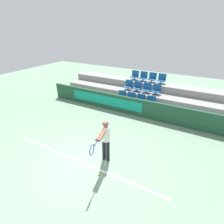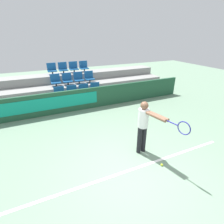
{
  "view_description": "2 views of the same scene",
  "coord_description": "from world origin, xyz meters",
  "px_view_note": "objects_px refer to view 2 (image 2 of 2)",
  "views": [
    {
      "loc": [
        3.29,
        -3.62,
        4.41
      ],
      "look_at": [
        -0.12,
        2.57,
        0.93
      ],
      "focal_mm": 28.0,
      "sensor_mm": 36.0,
      "label": 1
    },
    {
      "loc": [
        -1.89,
        -2.91,
        3.28
      ],
      "look_at": [
        0.4,
        2.11,
        0.76
      ],
      "focal_mm": 28.0,
      "sensor_mm": 36.0,
      "label": 2
    }
  ],
  "objects_px": {
    "stadium_chair_5": "(67,79)",
    "stadium_chair_6": "(79,78)",
    "stadium_chair_1": "(72,92)",
    "stadium_chair_7": "(89,77)",
    "stadium_chair_2": "(84,91)",
    "tennis_ball": "(162,165)",
    "stadium_chair_8": "(52,69)",
    "tennis_player": "(145,124)",
    "stadium_chair_4": "(56,81)",
    "stadium_chair_0": "(60,94)",
    "stadium_chair_11": "(84,67)",
    "stadium_chair_10": "(74,67)",
    "stadium_chair_9": "(63,68)",
    "stadium_chair_3": "(96,89)"
  },
  "relations": [
    {
      "from": "stadium_chair_6",
      "to": "tennis_player",
      "type": "relative_size",
      "value": 0.36
    },
    {
      "from": "tennis_player",
      "to": "stadium_chair_6",
      "type": "bearing_deg",
      "value": 81.62
    },
    {
      "from": "stadium_chair_5",
      "to": "stadium_chair_10",
      "type": "relative_size",
      "value": 1.0
    },
    {
      "from": "stadium_chair_1",
      "to": "tennis_player",
      "type": "distance_m",
      "value": 4.72
    },
    {
      "from": "stadium_chair_8",
      "to": "stadium_chair_11",
      "type": "bearing_deg",
      "value": 0.0
    },
    {
      "from": "stadium_chair_4",
      "to": "stadium_chair_9",
      "type": "relative_size",
      "value": 1.0
    },
    {
      "from": "stadium_chair_1",
      "to": "stadium_chair_4",
      "type": "distance_m",
      "value": 1.2
    },
    {
      "from": "stadium_chair_3",
      "to": "stadium_chair_8",
      "type": "distance_m",
      "value": 2.75
    },
    {
      "from": "stadium_chair_0",
      "to": "stadium_chair_1",
      "type": "height_order",
      "value": "same"
    },
    {
      "from": "stadium_chair_5",
      "to": "stadium_chair_4",
      "type": "bearing_deg",
      "value": 180.0
    },
    {
      "from": "stadium_chair_9",
      "to": "stadium_chair_11",
      "type": "relative_size",
      "value": 1.0
    },
    {
      "from": "stadium_chair_3",
      "to": "stadium_chair_11",
      "type": "height_order",
      "value": "stadium_chair_11"
    },
    {
      "from": "stadium_chair_0",
      "to": "stadium_chair_9",
      "type": "relative_size",
      "value": 1.0
    },
    {
      "from": "stadium_chair_5",
      "to": "stadium_chair_9",
      "type": "bearing_deg",
      "value": 90.0
    },
    {
      "from": "tennis_player",
      "to": "stadium_chair_11",
      "type": "bearing_deg",
      "value": 75.81
    },
    {
      "from": "stadium_chair_1",
      "to": "stadium_chair_9",
      "type": "relative_size",
      "value": 1.0
    },
    {
      "from": "stadium_chair_2",
      "to": "stadium_chair_0",
      "type": "bearing_deg",
      "value": 180.0
    },
    {
      "from": "stadium_chair_0",
      "to": "stadium_chair_8",
      "type": "distance_m",
      "value": 2.1
    },
    {
      "from": "stadium_chair_2",
      "to": "stadium_chair_4",
      "type": "xyz_separation_m",
      "value": [
        -1.19,
        0.97,
        0.4
      ]
    },
    {
      "from": "stadium_chair_10",
      "to": "stadium_chair_1",
      "type": "bearing_deg",
      "value": -107.04
    },
    {
      "from": "stadium_chair_0",
      "to": "stadium_chair_2",
      "type": "bearing_deg",
      "value": 0.0
    },
    {
      "from": "stadium_chair_5",
      "to": "stadium_chair_6",
      "type": "bearing_deg",
      "value": 0.0
    },
    {
      "from": "stadium_chair_1",
      "to": "stadium_chair_5",
      "type": "bearing_deg",
      "value": 90.0
    },
    {
      "from": "stadium_chair_1",
      "to": "stadium_chair_8",
      "type": "height_order",
      "value": "stadium_chair_8"
    },
    {
      "from": "stadium_chair_2",
      "to": "tennis_ball",
      "type": "xyz_separation_m",
      "value": [
        0.57,
        -5.29,
        -0.64
      ]
    },
    {
      "from": "stadium_chair_9",
      "to": "stadium_chair_7",
      "type": "bearing_deg",
      "value": -39.21
    },
    {
      "from": "stadium_chair_3",
      "to": "stadium_chair_9",
      "type": "height_order",
      "value": "stadium_chair_9"
    },
    {
      "from": "stadium_chair_7",
      "to": "stadium_chair_11",
      "type": "height_order",
      "value": "stadium_chair_11"
    },
    {
      "from": "stadium_chair_6",
      "to": "stadium_chair_11",
      "type": "relative_size",
      "value": 1.0
    },
    {
      "from": "stadium_chair_2",
      "to": "stadium_chair_11",
      "type": "xyz_separation_m",
      "value": [
        0.59,
        1.93,
        0.81
      ]
    },
    {
      "from": "stadium_chair_11",
      "to": "tennis_player",
      "type": "height_order",
      "value": "stadium_chair_11"
    },
    {
      "from": "stadium_chair_8",
      "to": "stadium_chair_0",
      "type": "bearing_deg",
      "value": -90.0
    },
    {
      "from": "stadium_chair_2",
      "to": "tennis_player",
      "type": "distance_m",
      "value": 4.63
    },
    {
      "from": "stadium_chair_0",
      "to": "stadium_chair_11",
      "type": "distance_m",
      "value": 2.75
    },
    {
      "from": "stadium_chair_5",
      "to": "stadium_chair_10",
      "type": "xyz_separation_m",
      "value": [
        0.59,
        0.97,
        0.4
      ]
    },
    {
      "from": "stadium_chair_0",
      "to": "stadium_chair_10",
      "type": "relative_size",
      "value": 1.0
    },
    {
      "from": "stadium_chair_7",
      "to": "stadium_chair_8",
      "type": "xyz_separation_m",
      "value": [
        -1.78,
        0.97,
        0.4
      ]
    },
    {
      "from": "stadium_chair_7",
      "to": "tennis_player",
      "type": "relative_size",
      "value": 0.36
    },
    {
      "from": "stadium_chair_8",
      "to": "stadium_chair_11",
      "type": "height_order",
      "value": "same"
    },
    {
      "from": "stadium_chair_8",
      "to": "stadium_chair_9",
      "type": "xyz_separation_m",
      "value": [
        0.59,
        0.0,
        0.0
      ]
    },
    {
      "from": "stadium_chair_3",
      "to": "stadium_chair_5",
      "type": "height_order",
      "value": "stadium_chair_5"
    },
    {
      "from": "stadium_chair_11",
      "to": "tennis_ball",
      "type": "distance_m",
      "value": 7.37
    },
    {
      "from": "stadium_chair_1",
      "to": "stadium_chair_7",
      "type": "xyz_separation_m",
      "value": [
        1.19,
        0.97,
        0.4
      ]
    },
    {
      "from": "stadium_chair_2",
      "to": "stadium_chair_3",
      "type": "bearing_deg",
      "value": 0.0
    },
    {
      "from": "stadium_chair_4",
      "to": "stadium_chair_5",
      "type": "relative_size",
      "value": 1.0
    },
    {
      "from": "stadium_chair_2",
      "to": "stadium_chair_4",
      "type": "bearing_deg",
      "value": 140.79
    },
    {
      "from": "stadium_chair_6",
      "to": "tennis_ball",
      "type": "distance_m",
      "value": 6.37
    },
    {
      "from": "tennis_player",
      "to": "stadium_chair_7",
      "type": "bearing_deg",
      "value": 75.53
    },
    {
      "from": "stadium_chair_4",
      "to": "stadium_chair_11",
      "type": "bearing_deg",
      "value": 28.54
    },
    {
      "from": "stadium_chair_5",
      "to": "stadium_chair_10",
      "type": "bearing_deg",
      "value": 58.5
    }
  ]
}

